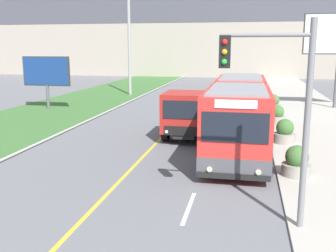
{
  "coord_description": "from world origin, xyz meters",
  "views": [
    {
      "loc": [
        4.31,
        -2.98,
        4.67
      ],
      "look_at": [
        1.1,
        12.85,
        1.4
      ],
      "focal_mm": 42.0,
      "sensor_mm": 36.0,
      "label": 1
    }
  ],
  "objects": [
    {
      "name": "planter_round_near",
      "position": [
        6.15,
        11.3,
        0.57
      ],
      "size": [
        1.03,
        1.03,
        1.12
      ],
      "color": "gray",
      "rests_on": "sidewalk_right"
    },
    {
      "name": "car_distant",
      "position": [
        4.18,
        30.3,
        0.69
      ],
      "size": [
        1.8,
        4.3,
        1.45
      ],
      "color": "black",
      "rests_on": "ground_plane"
    },
    {
      "name": "utility_pole_far",
      "position": [
        -7.0,
        34.07,
        5.44
      ],
      "size": [
        1.8,
        0.28,
        10.77
      ],
      "color": "#9E9E99",
      "rests_on": "ground_plane"
    },
    {
      "name": "traffic_light_mast",
      "position": [
        5.1,
        7.01,
        3.42
      ],
      "size": [
        2.28,
        0.32,
        5.35
      ],
      "color": "slate",
      "rests_on": "ground_plane"
    },
    {
      "name": "billboard_small",
      "position": [
        -10.48,
        24.15,
        2.76
      ],
      "size": [
        3.69,
        0.24,
        3.96
      ],
      "color": "#59595B",
      "rests_on": "ground_plane"
    },
    {
      "name": "planter_round_third",
      "position": [
        6.15,
        21.42,
        0.56
      ],
      "size": [
        1.01,
        1.01,
        1.11
      ],
      "color": "gray",
      "rests_on": "sidewalk_right"
    },
    {
      "name": "dump_truck",
      "position": [
        1.43,
        16.91,
        1.25
      ],
      "size": [
        2.43,
        6.35,
        2.44
      ],
      "color": "black",
      "rests_on": "ground_plane"
    },
    {
      "name": "planter_round_far",
      "position": [
        6.21,
        26.48,
        0.59
      ],
      "size": [
        1.07,
        1.07,
        1.18
      ],
      "color": "gray",
      "rests_on": "sidewalk_right"
    },
    {
      "name": "planter_round_second",
      "position": [
        6.16,
        16.36,
        0.59
      ],
      "size": [
        1.05,
        1.05,
        1.17
      ],
      "color": "gray",
      "rests_on": "sidewalk_right"
    },
    {
      "name": "apartment_block_background",
      "position": [
        0.0,
        61.83,
        11.82
      ],
      "size": [
        80.0,
        8.04,
        23.64
      ],
      "color": "#A89E8E",
      "rests_on": "ground_plane"
    },
    {
      "name": "city_bus",
      "position": [
        3.96,
        15.61,
        1.57
      ],
      "size": [
        2.65,
        11.71,
        3.1
      ],
      "color": "red",
      "rests_on": "ground_plane"
    }
  ]
}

